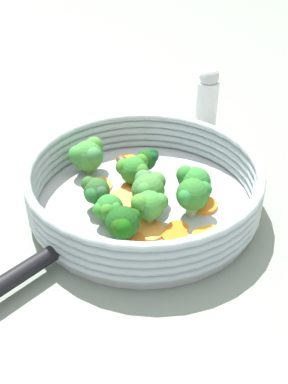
{
  "coord_description": "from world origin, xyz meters",
  "views": [
    {
      "loc": [
        -0.29,
        0.43,
        0.4
      ],
      "look_at": [
        0.0,
        0.0,
        0.03
      ],
      "focal_mm": 42.0,
      "sensor_mm": 36.0,
      "label": 1
    }
  ],
  "objects_px": {
    "carrot_slice_1": "(212,233)",
    "carrot_slice_7": "(124,199)",
    "carrot_slice_8": "(207,238)",
    "broccoli_floret_4": "(108,209)",
    "carrot_slice_12": "(149,230)",
    "broccoli_floret_6": "(148,159)",
    "broccoli_floret_7": "(149,205)",
    "carrot_slice_10": "(203,205)",
    "carrot_slice_11": "(135,189)",
    "carrot_slice_9": "(127,160)",
    "carrot_slice_6": "(86,245)",
    "mushroom_piece_0": "(122,160)",
    "broccoli_floret_0": "(96,191)",
    "broccoli_floret_1": "(193,181)",
    "broccoli_floret_9": "(134,169)",
    "carrot_slice_3": "(175,236)",
    "broccoli_floret_8": "(149,188)",
    "carrot_slice_5": "(133,240)",
    "broccoli_floret_3": "(88,155)",
    "carrot_slice_4": "(140,211)",
    "broccoli_floret_2": "(193,195)",
    "carrot_slice_2": "(98,186)",
    "carrot_slice_0": "(178,228)",
    "salt_shaker": "(207,98)",
    "skillet": "(144,204)"
  },
  "relations": [
    {
      "from": "carrot_slice_1",
      "to": "broccoli_floret_3",
      "type": "xyz_separation_m",
      "value": [
        0.23,
        -0.02,
        0.03
      ]
    },
    {
      "from": "broccoli_floret_8",
      "to": "carrot_slice_7",
      "type": "bearing_deg",
      "value": 16.97
    },
    {
      "from": "carrot_slice_1",
      "to": "carrot_slice_2",
      "type": "distance_m",
      "value": 0.19
    },
    {
      "from": "broccoli_floret_1",
      "to": "broccoli_floret_7",
      "type": "bearing_deg",
      "value": 74.86
    },
    {
      "from": "carrot_slice_0",
      "to": "carrot_slice_9",
      "type": "relative_size",
      "value": 0.89
    },
    {
      "from": "broccoli_floret_2",
      "to": "broccoli_floret_6",
      "type": "bearing_deg",
      "value": -26.66
    },
    {
      "from": "carrot_slice_2",
      "to": "mushroom_piece_0",
      "type": "height_order",
      "value": "mushroom_piece_0"
    },
    {
      "from": "carrot_slice_1",
      "to": "carrot_slice_9",
      "type": "relative_size",
      "value": 0.95
    },
    {
      "from": "carrot_slice_8",
      "to": "broccoli_floret_4",
      "type": "relative_size",
      "value": 0.94
    },
    {
      "from": "broccoli_floret_2",
      "to": "salt_shaker",
      "type": "height_order",
      "value": "salt_shaker"
    },
    {
      "from": "carrot_slice_11",
      "to": "carrot_slice_6",
      "type": "bearing_deg",
      "value": 97.7
    },
    {
      "from": "broccoli_floret_9",
      "to": "carrot_slice_4",
      "type": "bearing_deg",
      "value": 131.52
    },
    {
      "from": "broccoli_floret_1",
      "to": "broccoli_floret_3",
      "type": "height_order",
      "value": "broccoli_floret_3"
    },
    {
      "from": "carrot_slice_9",
      "to": "carrot_slice_4",
      "type": "bearing_deg",
      "value": 132.89
    },
    {
      "from": "broccoli_floret_9",
      "to": "carrot_slice_0",
      "type": "bearing_deg",
      "value": 153.1
    },
    {
      "from": "broccoli_floret_6",
      "to": "carrot_slice_4",
      "type": "bearing_deg",
      "value": 117.11
    },
    {
      "from": "carrot_slice_1",
      "to": "broccoli_floret_7",
      "type": "height_order",
      "value": "broccoli_floret_7"
    },
    {
      "from": "carrot_slice_7",
      "to": "broccoli_floret_4",
      "type": "relative_size",
      "value": 1.15
    },
    {
      "from": "skillet",
      "to": "broccoli_floret_2",
      "type": "distance_m",
      "value": 0.08
    },
    {
      "from": "carrot_slice_10",
      "to": "broccoli_floret_2",
      "type": "bearing_deg",
      "value": 81.07
    },
    {
      "from": "broccoli_floret_7",
      "to": "broccoli_floret_9",
      "type": "height_order",
      "value": "broccoli_floret_7"
    },
    {
      "from": "carrot_slice_10",
      "to": "broccoli_floret_1",
      "type": "bearing_deg",
      "value": -20.59
    },
    {
      "from": "carrot_slice_5",
      "to": "carrot_slice_8",
      "type": "bearing_deg",
      "value": -143.98
    },
    {
      "from": "broccoli_floret_7",
      "to": "carrot_slice_10",
      "type": "bearing_deg",
      "value": -121.37
    },
    {
      "from": "carrot_slice_7",
      "to": "broccoli_floret_6",
      "type": "xyz_separation_m",
      "value": [
        0.01,
        -0.08,
        0.02
      ]
    },
    {
      "from": "carrot_slice_11",
      "to": "broccoli_floret_3",
      "type": "bearing_deg",
      "value": 0.25
    },
    {
      "from": "broccoli_floret_1",
      "to": "broccoli_floret_9",
      "type": "relative_size",
      "value": 0.98
    },
    {
      "from": "carrot_slice_7",
      "to": "carrot_slice_12",
      "type": "bearing_deg",
      "value": 151.59
    },
    {
      "from": "carrot_slice_0",
      "to": "carrot_slice_4",
      "type": "bearing_deg",
      "value": -3.01
    },
    {
      "from": "broccoli_floret_3",
      "to": "carrot_slice_4",
      "type": "bearing_deg",
      "value": 162.6
    },
    {
      "from": "carrot_slice_1",
      "to": "carrot_slice_12",
      "type": "bearing_deg",
      "value": 29.38
    },
    {
      "from": "carrot_slice_1",
      "to": "carrot_slice_8",
      "type": "distance_m",
      "value": 0.01
    },
    {
      "from": "carrot_slice_6",
      "to": "broccoli_floret_0",
      "type": "height_order",
      "value": "broccoli_floret_0"
    },
    {
      "from": "carrot_slice_8",
      "to": "carrot_slice_6",
      "type": "bearing_deg",
      "value": 38.59
    },
    {
      "from": "broccoli_floret_1",
      "to": "broccoli_floret_4",
      "type": "bearing_deg",
      "value": 59.3
    },
    {
      "from": "carrot_slice_1",
      "to": "broccoli_floret_0",
      "type": "distance_m",
      "value": 0.17
    },
    {
      "from": "carrot_slice_2",
      "to": "carrot_slice_4",
      "type": "bearing_deg",
      "value": 169.82
    },
    {
      "from": "carrot_slice_8",
      "to": "salt_shaker",
      "type": "height_order",
      "value": "salt_shaker"
    },
    {
      "from": "carrot_slice_10",
      "to": "broccoli_floret_7",
      "type": "xyz_separation_m",
      "value": [
        0.04,
        0.07,
        0.03
      ]
    },
    {
      "from": "carrot_slice_1",
      "to": "carrot_slice_7",
      "type": "relative_size",
      "value": 0.63
    },
    {
      "from": "broccoli_floret_6",
      "to": "mushroom_piece_0",
      "type": "bearing_deg",
      "value": 0.37
    },
    {
      "from": "carrot_slice_11",
      "to": "carrot_slice_9",
      "type": "bearing_deg",
      "value": -46.91
    },
    {
      "from": "carrot_slice_3",
      "to": "carrot_slice_4",
      "type": "bearing_deg",
      "value": -15.93
    },
    {
      "from": "broccoli_floret_1",
      "to": "mushroom_piece_0",
      "type": "height_order",
      "value": "broccoli_floret_1"
    },
    {
      "from": "carrot_slice_12",
      "to": "broccoli_floret_6",
      "type": "xyz_separation_m",
      "value": [
        0.08,
        -0.12,
        0.02
      ]
    },
    {
      "from": "carrot_slice_3",
      "to": "broccoli_floret_8",
      "type": "xyz_separation_m",
      "value": [
        0.07,
        -0.04,
        0.03
      ]
    },
    {
      "from": "carrot_slice_0",
      "to": "broccoli_floret_6",
      "type": "relative_size",
      "value": 0.69
    },
    {
      "from": "carrot_slice_10",
      "to": "broccoli_floret_6",
      "type": "height_order",
      "value": "broccoli_floret_6"
    },
    {
      "from": "carrot_slice_9",
      "to": "carrot_slice_11",
      "type": "xyz_separation_m",
      "value": [
        -0.06,
        0.06,
        0.0
      ]
    },
    {
      "from": "carrot_slice_7",
      "to": "broccoli_floret_4",
      "type": "bearing_deg",
      "value": 103.63
    }
  ]
}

